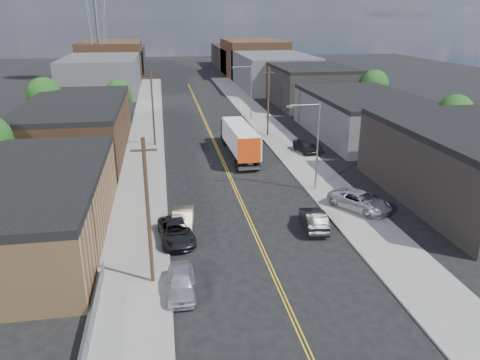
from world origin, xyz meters
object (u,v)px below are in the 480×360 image
object	(u,v)px
car_left_b	(183,220)
car_right_oncoming	(314,219)
car_left_c	(176,232)
car_left_a	(181,282)
car_right_lot_c	(305,146)
semi_truck	(238,137)
car_ahead_truck	(242,136)
car_right_lot_a	(360,201)

from	to	relation	value
car_left_b	car_right_oncoming	distance (m)	10.91
car_left_c	car_left_a	bearing A→B (deg)	-95.58
car_left_b	car_left_c	world-z (taller)	car_left_b
car_left_a	car_right_lot_c	world-z (taller)	car_right_lot_c
semi_truck	car_ahead_truck	world-z (taller)	semi_truck
car_right_lot_c	car_ahead_truck	distance (m)	10.43
car_ahead_truck	car_right_oncoming	bearing A→B (deg)	-95.93
car_right_oncoming	car_right_lot_c	xyz separation A→B (m)	(6.00, 21.97, 0.16)
car_left_b	car_right_lot_a	size ratio (longest dim) A/B	0.82
car_right_oncoming	car_ahead_truck	size ratio (longest dim) A/B	1.03
car_left_b	car_ahead_truck	world-z (taller)	car_left_b
semi_truck	car_right_lot_a	distance (m)	21.43
car_left_a	car_left_b	distance (m)	9.57
car_left_b	car_right_lot_a	distance (m)	16.12
car_left_a	car_ahead_truck	bearing A→B (deg)	76.50
car_right_lot_a	car_right_lot_c	world-z (taller)	car_right_lot_a
car_left_c	car_right_lot_a	bearing A→B (deg)	5.35
semi_truck	car_left_b	size ratio (longest dim) A/B	3.16
car_right_oncoming	car_ahead_truck	distance (m)	29.80
car_left_a	car_ahead_truck	world-z (taller)	car_left_a
car_right_oncoming	car_right_lot_a	bearing A→B (deg)	-144.84
car_left_c	car_right_oncoming	xyz separation A→B (m)	(11.40, 0.35, 0.04)
car_left_b	car_left_c	bearing A→B (deg)	-100.83
car_right_lot_a	car_ahead_truck	xyz separation A→B (m)	(-6.19, 26.91, -0.31)
car_right_lot_a	car_right_lot_c	distance (m)	19.11
car_right_lot_c	car_right_oncoming	bearing A→B (deg)	-113.43
car_left_a	car_left_c	xyz separation A→B (m)	(0.00, 7.55, -0.01)
car_left_b	car_right_lot_c	bearing A→B (deg)	56.58
car_right_lot_c	car_right_lot_a	bearing A→B (deg)	-100.30
semi_truck	car_left_b	bearing A→B (deg)	-112.78
semi_truck	car_ahead_truck	bearing A→B (deg)	74.35
car_left_a	car_right_lot_a	size ratio (longest dim) A/B	0.77
car_right_lot_a	car_ahead_truck	size ratio (longest dim) A/B	1.24
car_right_lot_c	car_left_a	bearing A→B (deg)	-128.37
car_left_b	car_right_lot_c	world-z (taller)	car_right_lot_c
semi_truck	car_right_lot_c	size ratio (longest dim) A/B	3.23
car_right_oncoming	car_ahead_truck	bearing A→B (deg)	-81.63
car_left_b	car_ahead_truck	distance (m)	29.82
car_right_lot_c	car_ahead_truck	size ratio (longest dim) A/B	1.00
car_right_lot_c	car_ahead_truck	bearing A→B (deg)	123.31
car_left_b	car_right_lot_a	xyz separation A→B (m)	(16.07, 1.22, 0.17)
car_left_c	car_right_lot_a	size ratio (longest dim) A/B	0.93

